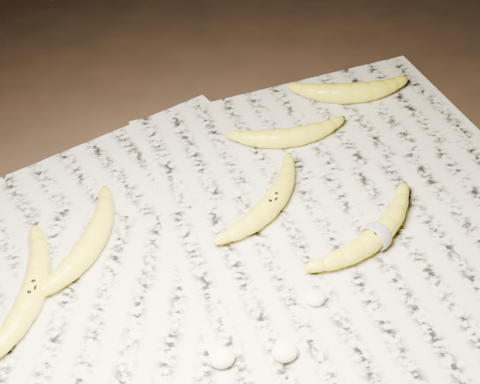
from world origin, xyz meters
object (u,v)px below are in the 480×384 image
object	(u,v)px
banana_taped	(377,235)
banana_upper_b	(352,91)
banana_center	(272,202)
banana_upper_a	(290,136)
banana_left_a	(32,292)
banana_left_b	(90,243)

from	to	relation	value
banana_taped	banana_upper_b	distance (m)	0.34
banana_center	banana_taped	bearing A→B (deg)	-81.39
banana_upper_a	banana_left_a	bearing A→B (deg)	-149.81
banana_left_b	banana_upper_a	bearing A→B (deg)	-32.42
banana_center	banana_upper_a	bearing A→B (deg)	19.52
banana_center	banana_taped	xyz separation A→B (m)	(0.11, -0.11, -0.00)
banana_left_a	banana_upper_b	size ratio (longest dim) A/B	1.09
banana_left_b	banana_taped	xyz separation A→B (m)	(0.38, -0.13, -0.00)
banana_center	banana_left_a	bearing A→B (deg)	149.58
banana_center	banana_upper_b	xyz separation A→B (m)	(0.24, 0.20, 0.00)
banana_left_b	banana_taped	bearing A→B (deg)	-68.89
banana_center	banana_upper_b	world-z (taller)	banana_upper_b
banana_left_b	banana_center	size ratio (longest dim) A/B	0.99
banana_left_a	banana_taped	xyz separation A→B (m)	(0.47, -0.07, -0.00)
banana_left_b	banana_center	distance (m)	0.27
banana_left_b	banana_taped	size ratio (longest dim) A/B	0.91
banana_left_b	banana_center	bearing A→B (deg)	-53.80
banana_left_a	banana_upper_b	distance (m)	0.64
banana_left_a	banana_left_b	distance (m)	0.10
banana_left_b	banana_upper_b	world-z (taller)	banana_upper_b
banana_upper_a	banana_upper_b	world-z (taller)	banana_upper_b
banana_upper_a	banana_upper_b	distance (m)	0.17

